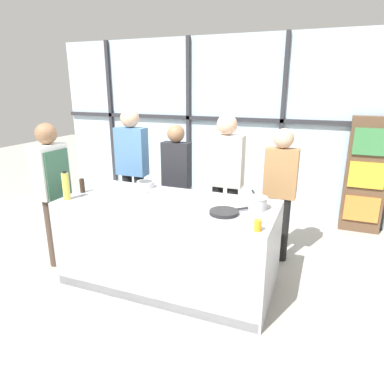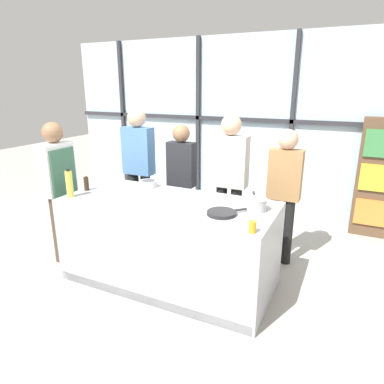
{
  "view_description": "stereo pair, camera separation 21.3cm",
  "coord_description": "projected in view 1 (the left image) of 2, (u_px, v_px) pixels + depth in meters",
  "views": [
    {
      "loc": [
        1.46,
        -2.97,
        2.05
      ],
      "look_at": [
        0.23,
        0.1,
        1.02
      ],
      "focal_mm": 32.0,
      "sensor_mm": 36.0,
      "label": 1
    },
    {
      "loc": [
        1.66,
        -2.89,
        2.05
      ],
      "look_at": [
        0.23,
        0.1,
        1.02
      ],
      "focal_mm": 32.0,
      "sensor_mm": 36.0,
      "label": 2
    }
  ],
  "objects": [
    {
      "name": "frying_pan",
      "position": [
        225.0,
        212.0,
        3.15
      ],
      "size": [
        0.39,
        0.39,
        0.04
      ],
      "color": "#232326",
      "rests_on": "demo_island"
    },
    {
      "name": "pepper_grinder",
      "position": [
        82.0,
        185.0,
        3.77
      ],
      "size": [
        0.05,
        0.05,
        0.19
      ],
      "color": "#332319",
      "rests_on": "demo_island"
    },
    {
      "name": "spectator_center_left",
      "position": [
        177.0,
        176.0,
        4.45
      ],
      "size": [
        0.36,
        0.22,
        1.59
      ],
      "rotation": [
        0.0,
        0.0,
        3.14
      ],
      "color": "black",
      "rests_on": "ground_plane"
    },
    {
      "name": "spectator_far_left",
      "position": [
        132.0,
        165.0,
        4.65
      ],
      "size": [
        0.42,
        0.25,
        1.77
      ],
      "rotation": [
        0.0,
        0.0,
        3.14
      ],
      "color": "black",
      "rests_on": "ground_plane"
    },
    {
      "name": "spectator_far_right",
      "position": [
        280.0,
        186.0,
        3.98
      ],
      "size": [
        0.37,
        0.22,
        1.6
      ],
      "rotation": [
        0.0,
        0.0,
        3.14
      ],
      "color": "black",
      "rests_on": "ground_plane"
    },
    {
      "name": "back_window_wall",
      "position": [
        233.0,
        127.0,
        5.53
      ],
      "size": [
        6.4,
        0.1,
        2.8
      ],
      "color": "silver",
      "rests_on": "ground_plane"
    },
    {
      "name": "juice_glass_near",
      "position": [
        258.0,
        225.0,
        2.77
      ],
      "size": [
        0.06,
        0.06,
        0.1
      ],
      "primitive_type": "cylinder",
      "color": "orange",
      "rests_on": "demo_island"
    },
    {
      "name": "bookshelf",
      "position": [
        366.0,
        176.0,
        4.83
      ],
      "size": [
        0.54,
        0.19,
        1.66
      ],
      "color": "brown",
      "rests_on": "ground_plane"
    },
    {
      "name": "demo_island",
      "position": [
        169.0,
        243.0,
        3.62
      ],
      "size": [
        2.2,
        0.98,
        0.92
      ],
      "color": "#A8AAB2",
      "rests_on": "ground_plane"
    },
    {
      "name": "oil_bottle",
      "position": [
        66.0,
        186.0,
        3.52
      ],
      "size": [
        0.07,
        0.07,
        0.31
      ],
      "color": "#E0CC4C",
      "rests_on": "demo_island"
    },
    {
      "name": "saucepan",
      "position": [
        257.0,
        202.0,
        3.27
      ],
      "size": [
        0.21,
        0.37,
        0.12
      ],
      "color": "silver",
      "rests_on": "demo_island"
    },
    {
      "name": "spectator_center_right",
      "position": [
        225.0,
        176.0,
        4.19
      ],
      "size": [
        0.43,
        0.24,
        1.74
      ],
      "rotation": [
        0.0,
        0.0,
        3.14
      ],
      "color": "black",
      "rests_on": "ground_plane"
    },
    {
      "name": "chef",
      "position": [
        53.0,
        186.0,
        3.9
      ],
      "size": [
        0.23,
        0.41,
        1.67
      ],
      "rotation": [
        0.0,
        0.0,
        -1.57
      ],
      "color": "#47382D",
      "rests_on": "ground_plane"
    },
    {
      "name": "mixing_bowl",
      "position": [
        145.0,
        184.0,
        3.97
      ],
      "size": [
        0.2,
        0.2,
        0.07
      ],
      "color": "silver",
      "rests_on": "demo_island"
    },
    {
      "name": "white_plate",
      "position": [
        139.0,
        192.0,
        3.8
      ],
      "size": [
        0.23,
        0.23,
        0.01
      ],
      "primitive_type": "cylinder",
      "color": "white",
      "rests_on": "demo_island"
    },
    {
      "name": "ground_plane",
      "position": [
        169.0,
        281.0,
        3.76
      ],
      "size": [
        18.0,
        18.0,
        0.0
      ],
      "primitive_type": "plane",
      "color": "#ADA89E"
    }
  ]
}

